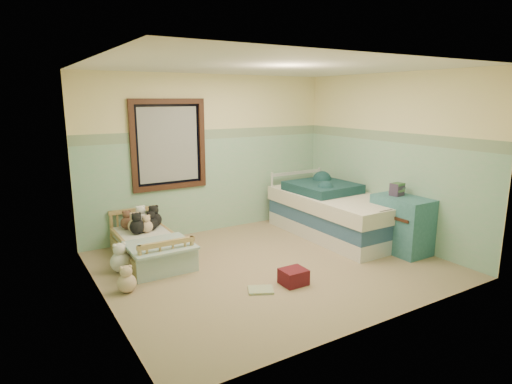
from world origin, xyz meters
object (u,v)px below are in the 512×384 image
dresser (402,224)px  red_pillow (294,277)px  twin_bed_frame (336,228)px  toddler_bed_frame (150,252)px  plush_floor_tan (127,283)px  plush_floor_cream (121,262)px  floor_book (261,290)px

dresser → red_pillow: 1.99m
twin_bed_frame → dresser: size_ratio=2.78×
toddler_bed_frame → plush_floor_tan: plush_floor_tan is taller
plush_floor_cream → plush_floor_tan: 0.63m
plush_floor_tan → twin_bed_frame: bearing=5.7°
plush_floor_tan → twin_bed_frame: (3.39, 0.34, 0.00)m
toddler_bed_frame → plush_floor_cream: bearing=-150.1°
twin_bed_frame → dresser: (0.29, -1.03, 0.28)m
plush_floor_cream → dresser: dresser is taller
plush_floor_cream → dresser: 3.84m
plush_floor_cream → twin_bed_frame: 3.31m
plush_floor_cream → floor_book: bearing=-49.0°
dresser → toddler_bed_frame: bearing=153.3°
dresser → floor_book: dresser is taller
plush_floor_cream → plush_floor_tan: plush_floor_cream is taller
toddler_bed_frame → twin_bed_frame: size_ratio=0.66×
dresser → floor_book: size_ratio=2.79×
plush_floor_cream → twin_bed_frame: plush_floor_cream is taller
plush_floor_tan → floor_book: bearing=-30.4°
toddler_bed_frame → plush_floor_cream: plush_floor_cream is taller
twin_bed_frame → dresser: dresser is taller
red_pillow → plush_floor_cream: bearing=138.8°
twin_bed_frame → dresser: bearing=-74.0°
plush_floor_tan → twin_bed_frame: 3.41m
plush_floor_cream → red_pillow: bearing=-41.2°
toddler_bed_frame → twin_bed_frame: bearing=-10.9°
plush_floor_cream → plush_floor_tan: bearing=-98.3°
toddler_bed_frame → red_pillow: bearing=-55.2°
red_pillow → floor_book: red_pillow is taller
twin_bed_frame → red_pillow: bearing=-145.7°
plush_floor_tan → twin_bed_frame: size_ratio=0.10×
plush_floor_cream → red_pillow: 2.17m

